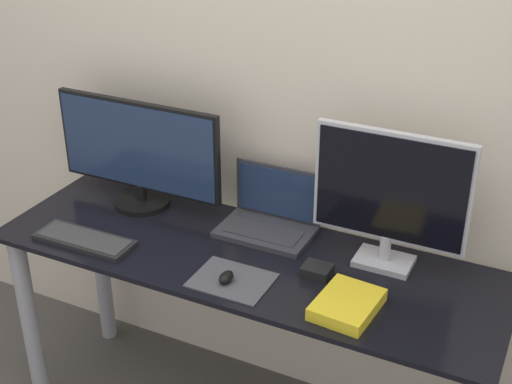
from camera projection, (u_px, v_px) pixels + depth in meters
wall_back at (290, 80)px, 2.38m from camera, size 7.00×0.05×2.50m
desk at (245, 296)px, 2.40m from camera, size 1.70×0.56×0.76m
monitor_left at (139, 153)px, 2.55m from camera, size 0.65×0.21×0.40m
monitor_right at (390, 195)px, 2.17m from camera, size 0.49×0.13×0.45m
laptop at (270, 215)px, 2.45m from camera, size 0.32×0.21×0.22m
keyboard at (84, 240)px, 2.39m from camera, size 0.35×0.13×0.02m
mousepad at (232, 280)px, 2.19m from camera, size 0.24×0.19×0.00m
mouse at (226, 277)px, 2.17m from camera, size 0.04×0.06×0.03m
book at (347, 304)px, 2.05m from camera, size 0.18×0.22×0.04m
power_brick at (317, 271)px, 2.21m from camera, size 0.09×0.08×0.03m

